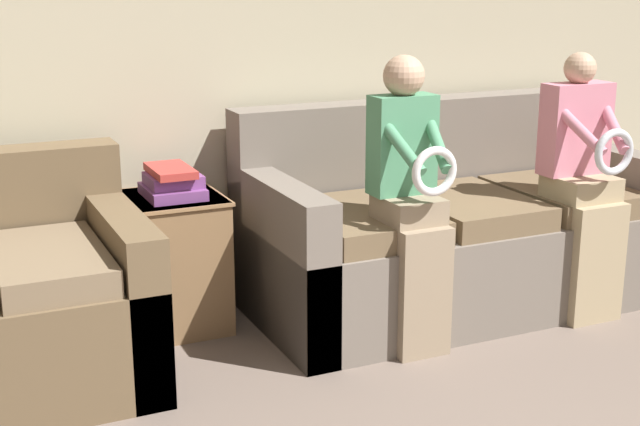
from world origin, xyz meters
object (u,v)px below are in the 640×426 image
child_right_seated (585,177)px  book_stack (172,183)px  child_left_seated (411,190)px  couch_main (450,234)px  side_shelf (176,260)px

child_right_seated → book_stack: (-1.84, 0.64, 0.02)m
book_stack → child_left_seated: bearing=-35.7°
couch_main → side_shelf: bearing=170.0°
side_shelf → book_stack: book_stack is taller
couch_main → child_left_seated: child_left_seated is taller
child_left_seated → child_right_seated: child_left_seated is taller
child_right_seated → side_shelf: size_ratio=1.99×
child_right_seated → side_shelf: bearing=160.4°
child_left_seated → side_shelf: (-0.88, 0.65, -0.39)m
side_shelf → book_stack: 0.38m
child_right_seated → book_stack: size_ratio=4.12×
child_left_seated → couch_main: bearing=40.6°
child_left_seated → side_shelf: child_left_seated is taller
couch_main → side_shelf: size_ratio=3.21×
couch_main → child_right_seated: size_ratio=1.61×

